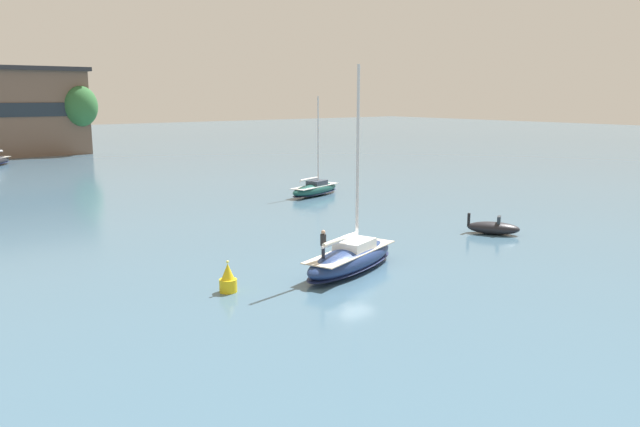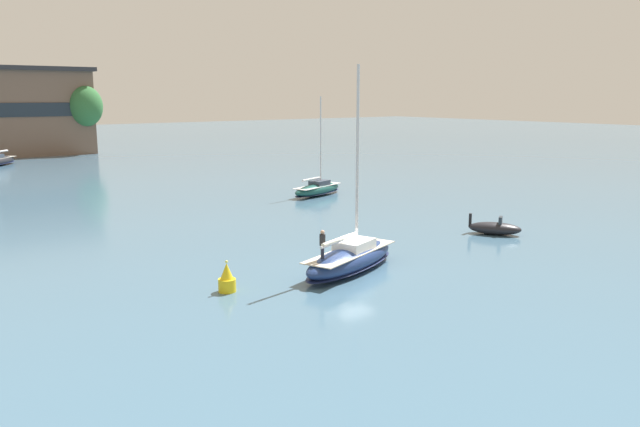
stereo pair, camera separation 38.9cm
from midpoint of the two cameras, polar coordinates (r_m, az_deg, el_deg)
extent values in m
plane|color=#42667F|center=(37.65, 3.09, -5.26)|extent=(400.00, 400.00, 0.00)
cylinder|color=#4C3828|center=(119.52, -20.39, 6.68)|extent=(0.52, 0.52, 6.51)
ellipsoid|color=#336B38|center=(119.32, -20.55, 9.18)|extent=(5.86, 5.86, 7.16)
ellipsoid|color=navy|center=(37.45, 3.10, -4.16)|extent=(9.06, 5.17, 1.49)
ellipsoid|color=#19234C|center=(37.56, 3.09, -4.77)|extent=(9.15, 5.23, 0.18)
cube|color=beige|center=(37.34, 3.11, -3.51)|extent=(7.94, 4.46, 0.06)
cube|color=silver|center=(37.63, 3.45, -2.88)|extent=(2.87, 2.42, 0.61)
cylinder|color=silver|center=(36.98, 3.74, 4.99)|extent=(0.17, 0.17, 10.92)
cylinder|color=silver|center=(36.07, 2.10, -2.54)|extent=(3.76, 1.43, 0.15)
cylinder|color=silver|center=(36.05, 2.11, -2.38)|extent=(3.42, 1.38, 0.24)
cylinder|color=#232838|center=(35.21, 0.54, -3.61)|extent=(0.25, 0.25, 0.85)
cylinder|color=#262628|center=(35.03, 0.55, -2.43)|extent=(0.43, 0.43, 0.65)
sphere|color=tan|center=(34.93, 0.55, -1.72)|extent=(0.24, 0.24, 0.24)
cylinder|color=silver|center=(106.01, -27.06, 5.04)|extent=(2.61, 2.84, 0.14)
cylinder|color=white|center=(106.00, -27.06, 5.09)|extent=(2.42, 2.62, 0.22)
ellipsoid|color=#194C47|center=(65.56, -0.06, 2.21)|extent=(7.67, 4.23, 1.26)
ellipsoid|color=#19234C|center=(65.61, -0.06, 1.91)|extent=(7.75, 4.28, 0.15)
cube|color=silver|center=(65.51, -0.06, 2.53)|extent=(6.73, 3.65, 0.06)
cube|color=#333D4C|center=(65.77, 0.12, 2.82)|extent=(2.41, 2.01, 0.52)
cylinder|color=silver|center=(65.49, 0.23, 6.62)|extent=(0.15, 0.15, 9.24)
cylinder|color=silver|center=(64.53, -0.61, 3.10)|extent=(3.21, 1.14, 0.13)
cylinder|color=white|center=(64.52, -0.61, 3.17)|extent=(2.91, 1.11, 0.20)
ellipsoid|color=black|center=(49.05, 15.91, -1.32)|extent=(3.38, 4.12, 0.93)
cube|color=black|center=(49.12, 13.79, -0.58)|extent=(0.31, 0.30, 1.03)
cube|color=#28333D|center=(48.90, 16.40, -0.60)|extent=(0.79, 0.61, 0.56)
cylinder|color=yellow|center=(33.97, -8.17, -6.51)|extent=(0.95, 0.95, 0.71)
cone|color=yellow|center=(33.74, -8.20, -5.23)|extent=(0.71, 0.71, 0.87)
sphere|color=#F2F266|center=(33.60, -8.22, -4.39)|extent=(0.16, 0.16, 0.16)
camera|label=1|loc=(0.19, -89.72, 0.05)|focal=35.00mm
camera|label=2|loc=(0.19, 90.28, -0.05)|focal=35.00mm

